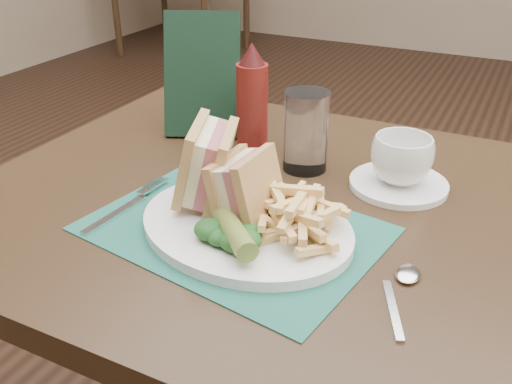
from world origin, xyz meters
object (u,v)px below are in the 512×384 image
saucer (398,184)px  check_presenter (202,75)px  table_main (270,378)px  placemat (234,229)px  ketchup_bottle (252,97)px  drinking_glass (306,131)px  sandwich_half_a (191,162)px  plate (246,226)px  sandwich_half_b (232,182)px  table_bg_left (182,3)px  coffee_cup (402,160)px

saucer → check_presenter: 0.40m
check_presenter → table_main: bearing=-61.0°
placemat → ketchup_bottle: bearing=111.7°
table_main → drinking_glass: drinking_glass is taller
drinking_glass → check_presenter: check_presenter is taller
sandwich_half_a → check_presenter: bearing=97.0°
plate → ketchup_bottle: (-0.12, 0.25, 0.08)m
sandwich_half_b → check_presenter: size_ratio=0.42×
sandwich_half_b → placemat: bearing=-51.4°
drinking_glass → plate: bearing=-88.6°
table_main → placemat: 0.39m
saucer → check_presenter: check_presenter is taller
ketchup_bottle → sandwich_half_b: bearing=-69.0°
placemat → sandwich_half_b: bearing=125.7°
sandwich_half_a → check_presenter: size_ratio=0.52×
plate → sandwich_half_a: 0.12m
table_bg_left → ketchup_bottle: bearing=-54.7°
saucer → ketchup_bottle: 0.29m
table_main → placemat: placemat is taller
coffee_cup → saucer: bearing=0.0°
table_bg_left → sandwich_half_a: bearing=-56.4°
sandwich_half_b → table_main: bearing=84.5°
sandwich_half_a → saucer: bearing=17.7°
table_bg_left → ketchup_bottle: size_ratio=4.84×
table_bg_left → sandwich_half_a: sandwich_half_a is taller
placemat → coffee_cup: coffee_cup is taller
placemat → table_main: bearing=86.7°
table_main → drinking_glass: size_ratio=6.92×
placemat → sandwich_half_a: (-0.08, 0.02, 0.07)m
table_main → check_presenter: bearing=141.8°
coffee_cup → check_presenter: bearing=170.6°
table_bg_left → placemat: size_ratio=2.38×
table_bg_left → sandwich_half_a: size_ratio=7.74×
saucer → table_bg_left: bearing=128.3°
saucer → drinking_glass: drinking_glass is taller
table_main → drinking_glass: (0.01, 0.11, 0.44)m
table_main → saucer: saucer is taller
table_bg_left → check_presenter: (1.99, -2.94, 0.48)m
check_presenter → saucer: bearing=-32.2°
plate → coffee_cup: bearing=67.1°
table_main → sandwich_half_a: (-0.08, -0.09, 0.45)m
coffee_cup → table_main: bearing=-145.0°
plate → coffee_cup: size_ratio=3.22×
coffee_cup → check_presenter: 0.40m
table_bg_left → check_presenter: size_ratio=4.02×
coffee_cup → ketchup_bottle: 0.28m
drinking_glass → sandwich_half_a: bearing=-115.0°
sandwich_half_b → saucer: 0.28m
plate → ketchup_bottle: ketchup_bottle is taller
placemat → ketchup_bottle: (-0.10, 0.26, 0.09)m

